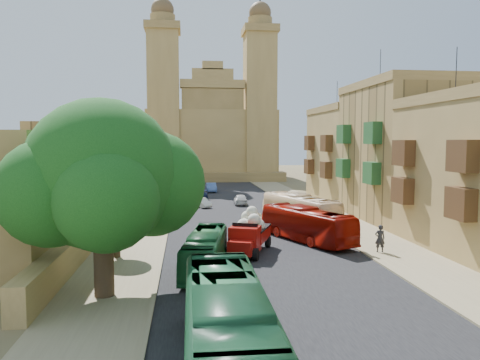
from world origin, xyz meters
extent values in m
plane|color=brown|center=(0.00, 0.00, 0.00)|extent=(260.00, 260.00, 0.00)
cube|color=black|center=(0.00, 30.00, 0.01)|extent=(14.00, 140.00, 0.01)
cube|color=#8A7B5A|center=(9.50, 30.00, 0.01)|extent=(5.00, 140.00, 0.01)
cube|color=#8A7B5A|center=(-9.50, 30.00, 0.01)|extent=(5.00, 140.00, 0.01)
cube|color=#8A7B5A|center=(7.00, 30.00, 0.06)|extent=(0.25, 140.00, 0.12)
cube|color=#8A7B5A|center=(-7.00, 30.00, 0.06)|extent=(0.25, 140.00, 0.12)
cylinder|color=black|center=(15.00, 13.80, 13.10)|extent=(0.06, 0.06, 3.60)
cube|color=#4A2E18|center=(11.55, 7.08, 3.99)|extent=(0.90, 2.20, 2.00)
cube|color=#4A2E18|center=(11.55, 14.92, 3.99)|extent=(0.90, 2.20, 2.00)
cube|color=#4A2E18|center=(11.55, 7.08, 6.93)|extent=(0.90, 2.20, 2.00)
cube|color=#4A2E18|center=(11.55, 14.92, 6.93)|extent=(0.90, 2.20, 2.00)
cube|color=#9E7F47|center=(16.00, 25.00, 6.50)|extent=(8.00, 14.00, 13.00)
cube|color=olive|center=(16.00, 25.00, 13.40)|extent=(8.20, 14.00, 0.80)
cylinder|color=black|center=(15.00, 27.80, 15.60)|extent=(0.06, 0.06, 3.60)
cube|color=#225629|center=(11.55, 21.08, 4.94)|extent=(0.90, 2.20, 2.00)
cube|color=#225629|center=(11.55, 28.92, 4.94)|extent=(0.90, 2.20, 2.00)
cube|color=#225629|center=(11.55, 21.08, 8.58)|extent=(0.90, 2.20, 2.00)
cube|color=#225629|center=(11.55, 28.92, 8.58)|extent=(0.90, 2.20, 2.00)
cube|color=olive|center=(16.00, 39.00, 5.75)|extent=(8.00, 14.00, 11.50)
cube|color=olive|center=(16.00, 39.00, 11.90)|extent=(8.20, 14.00, 0.80)
cylinder|color=black|center=(15.00, 41.80, 14.10)|extent=(0.06, 0.06, 3.60)
cube|color=#4A2E18|center=(11.55, 35.08, 4.37)|extent=(0.90, 2.20, 2.00)
cube|color=#4A2E18|center=(11.55, 42.92, 4.37)|extent=(0.90, 2.20, 2.00)
cube|color=#4A2E18|center=(11.55, 35.08, 7.59)|extent=(0.90, 2.20, 2.00)
cube|color=#4A2E18|center=(11.55, 42.92, 7.59)|extent=(0.90, 2.20, 2.00)
cube|color=olive|center=(-12.50, 20.00, 0.90)|extent=(1.00, 40.00, 1.80)
cube|color=olive|center=(-18.00, 18.00, 4.20)|extent=(10.00, 28.00, 8.40)
cube|color=#9E7F47|center=(-18.00, 44.00, 5.00)|extent=(10.00, 22.00, 10.00)
cube|color=olive|center=(0.00, 81.00, 7.00)|extent=(26.00, 20.00, 14.00)
cube|color=olive|center=(0.00, 70.50, 0.90)|extent=(28.00, 4.00, 1.80)
cube|color=olive|center=(0.00, 72.20, 10.00)|extent=(12.00, 2.00, 16.00)
cube|color=olive|center=(0.00, 72.20, 18.90)|extent=(12.60, 2.40, 1.60)
cube|color=olive|center=(0.00, 72.20, 20.60)|extent=(8.00, 2.00, 2.40)
cube|color=olive|center=(0.00, 72.20, 22.40)|extent=(4.00, 2.00, 1.60)
cube|color=olive|center=(-9.50, 73.50, 14.50)|extent=(6.00, 6.00, 29.00)
cube|color=olive|center=(-9.50, 73.50, 29.60)|extent=(6.80, 6.80, 1.40)
cylinder|color=olive|center=(-9.50, 73.50, 31.20)|extent=(4.80, 4.80, 1.80)
sphere|color=brown|center=(-9.50, 73.50, 33.00)|extent=(4.40, 4.40, 4.40)
cube|color=olive|center=(9.50, 73.50, 14.50)|extent=(6.00, 6.00, 29.00)
cube|color=olive|center=(9.50, 73.50, 29.60)|extent=(6.80, 6.80, 1.40)
cylinder|color=olive|center=(9.50, 73.50, 31.20)|extent=(4.80, 4.80, 1.80)
sphere|color=brown|center=(9.50, 73.50, 33.00)|extent=(4.40, 4.40, 4.40)
cylinder|color=black|center=(9.50, 73.50, 35.40)|extent=(0.28, 0.28, 1.80)
cylinder|color=#3B2B1D|center=(-9.50, 4.00, 1.90)|extent=(1.00, 1.00, 3.80)
sphere|color=#103E12|center=(-9.50, 4.00, 6.20)|extent=(7.60, 7.60, 7.60)
sphere|color=#103E12|center=(-7.10, 5.20, 5.60)|extent=(5.60, 5.60, 5.60)
sphere|color=#103E12|center=(-11.70, 3.10, 5.40)|extent=(5.20, 5.20, 5.20)
sphere|color=#103E12|center=(-8.90, 1.60, 5.20)|extent=(4.80, 4.80, 4.80)
sphere|color=#103E12|center=(-10.60, 6.20, 7.00)|extent=(4.40, 4.40, 4.40)
cylinder|color=#3B2B1D|center=(-10.00, 12.00, 1.00)|extent=(0.44, 0.44, 2.01)
sphere|color=#103E12|center=(-10.00, 12.00, 3.03)|extent=(2.92, 2.92, 2.92)
cylinder|color=#3B2B1D|center=(-10.00, 24.00, 0.99)|extent=(0.44, 0.44, 1.98)
sphere|color=#103E12|center=(-10.00, 24.00, 2.98)|extent=(2.87, 2.87, 2.87)
cylinder|color=#3B2B1D|center=(-10.00, 36.00, 0.97)|extent=(0.44, 0.44, 1.94)
sphere|color=#103E12|center=(-10.00, 36.00, 2.93)|extent=(2.82, 2.82, 2.82)
cylinder|color=#3B2B1D|center=(-10.00, 48.00, 0.98)|extent=(0.44, 0.44, 1.96)
sphere|color=#103E12|center=(-10.00, 48.00, 2.96)|extent=(2.85, 2.85, 2.85)
cube|color=maroon|center=(-0.61, 13.08, 1.16)|extent=(3.13, 3.86, 0.84)
cube|color=black|center=(-0.61, 13.08, 1.63)|extent=(3.19, 3.92, 0.11)
cube|color=maroon|center=(-1.39, 11.09, 1.25)|extent=(2.39, 2.18, 1.67)
cube|color=maroon|center=(-1.80, 10.05, 0.88)|extent=(1.88, 1.62, 0.93)
cube|color=black|center=(-1.39, 11.09, 1.91)|extent=(1.68, 0.73, 0.84)
cylinder|color=black|center=(-2.56, 10.65, 0.42)|extent=(0.61, 0.90, 0.84)
cylinder|color=black|center=(-0.83, 9.97, 0.42)|extent=(0.61, 0.90, 0.84)
cylinder|color=black|center=(-1.07, 14.46, 0.42)|extent=(0.61, 0.90, 0.84)
cylinder|color=black|center=(0.66, 13.78, 0.42)|extent=(0.61, 0.90, 0.84)
sphere|color=beige|center=(-1.25, 12.73, 1.86)|extent=(1.02, 1.02, 1.02)
sphere|color=beige|center=(-0.28, 12.65, 1.86)|extent=(1.02, 1.02, 1.02)
sphere|color=beige|center=(-0.41, 13.60, 1.86)|extent=(1.02, 1.02, 1.02)
sphere|color=beige|center=(-0.92, 13.30, 2.37)|extent=(0.93, 0.93, 0.93)
sphere|color=beige|center=(-0.62, 12.18, 2.32)|extent=(0.93, 0.93, 0.93)
sphere|color=beige|center=(-0.65, 12.99, 2.79)|extent=(0.84, 0.84, 0.84)
cube|color=#334A1B|center=(4.00, 22.52, 0.87)|extent=(2.14, 4.32, 1.73)
cylinder|color=black|center=(3.07, 21.13, 0.35)|extent=(0.33, 0.71, 0.69)
cylinder|color=black|center=(4.70, 21.00, 0.35)|extent=(0.33, 0.71, 0.69)
cylinder|color=black|center=(3.30, 24.04, 0.35)|extent=(0.33, 0.71, 0.69)
cylinder|color=black|center=(4.93, 23.91, 0.35)|extent=(0.33, 0.71, 0.69)
imported|color=#205D38|center=(-4.04, -5.18, 1.60)|extent=(2.79, 11.48, 3.19)
imported|color=#165529|center=(-4.21, 7.98, 1.19)|extent=(3.34, 8.78, 2.39)
imported|color=#8B0C04|center=(4.00, 15.43, 1.34)|extent=(5.87, 9.72, 2.68)
imported|color=#FFDCAE|center=(5.29, 22.70, 1.43)|extent=(5.69, 10.49, 2.86)
imported|color=#4F8DB5|center=(-5.00, 10.55, 0.62)|extent=(2.00, 3.80, 1.23)
imported|color=white|center=(-3.48, 35.47, 0.55)|extent=(2.42, 3.55, 1.11)
imported|color=beige|center=(1.00, 23.93, 0.56)|extent=(2.24, 4.19, 1.12)
imported|color=#0E1A49|center=(-3.86, 41.13, 0.65)|extent=(3.32, 4.85, 1.31)
imported|color=silver|center=(1.36, 37.13, 0.66)|extent=(1.75, 3.96, 1.32)
imported|color=#4E70BC|center=(-1.46, 52.16, 0.70)|extent=(1.59, 4.26, 1.39)
imported|color=#262528|center=(8.25, 11.34, 0.98)|extent=(0.77, 0.55, 1.96)
imported|color=#38373E|center=(7.50, 18.67, 0.88)|extent=(0.75, 1.12, 1.77)
camera|label=1|loc=(-5.33, -19.84, 7.84)|focal=35.00mm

